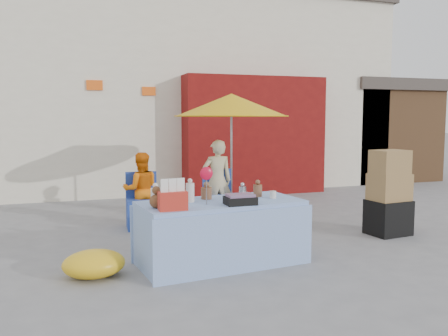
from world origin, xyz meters
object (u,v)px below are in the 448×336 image
object	(u,v)px
market_table	(221,231)
umbrella	(231,106)
vendor_beige	(217,180)
box_stack	(389,196)
chair_right	(220,207)
vendor_orange	(141,189)
chair_left	(143,211)

from	to	relation	value
market_table	umbrella	size ratio (longest dim) A/B	0.96
vendor_beige	market_table	bearing A→B (deg)	76.87
vendor_beige	box_stack	xyz separation A→B (m)	(2.05, -1.71, -0.10)
umbrella	box_stack	distance (m)	2.87
chair_right	vendor_orange	distance (m)	1.30
chair_left	vendor_orange	distance (m)	0.35
market_table	vendor_orange	distance (m)	2.30
chair_left	vendor_orange	size ratio (longest dim) A/B	0.73
market_table	chair_left	world-z (taller)	market_table
chair_left	market_table	bearing A→B (deg)	-70.90
chair_right	umbrella	bearing A→B (deg)	47.48
vendor_beige	box_stack	bearing A→B (deg)	144.20
vendor_beige	umbrella	size ratio (longest dim) A/B	0.64
market_table	umbrella	xyz separation A→B (m)	(0.98, 2.37, 1.51)
vendor_beige	chair_left	bearing A→B (deg)	10.06
chair_left	umbrella	size ratio (longest dim) A/B	0.41
chair_right	vendor_beige	size ratio (longest dim) A/B	0.64
chair_right	chair_left	bearing A→B (deg)	-176.08
chair_left	box_stack	world-z (taller)	box_stack
chair_left	vendor_beige	xyz separation A→B (m)	(1.25, 0.13, 0.41)
market_table	chair_right	xyz separation A→B (m)	(0.68, 2.09, -0.12)
umbrella	chair_left	bearing A→B (deg)	-169.60
vendor_orange	umbrella	size ratio (longest dim) A/B	0.55
umbrella	vendor_beige	bearing A→B (deg)	-153.43
chair_left	chair_right	size ratio (longest dim) A/B	1.00
vendor_beige	umbrella	distance (m)	1.27
vendor_beige	box_stack	size ratio (longest dim) A/B	1.08
vendor_orange	chair_right	bearing A→B (deg)	177.80
vendor_orange	box_stack	world-z (taller)	box_stack
market_table	box_stack	world-z (taller)	box_stack
chair_left	umbrella	bearing A→B (deg)	14.32
chair_right	umbrella	xyz separation A→B (m)	(0.30, 0.28, 1.64)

